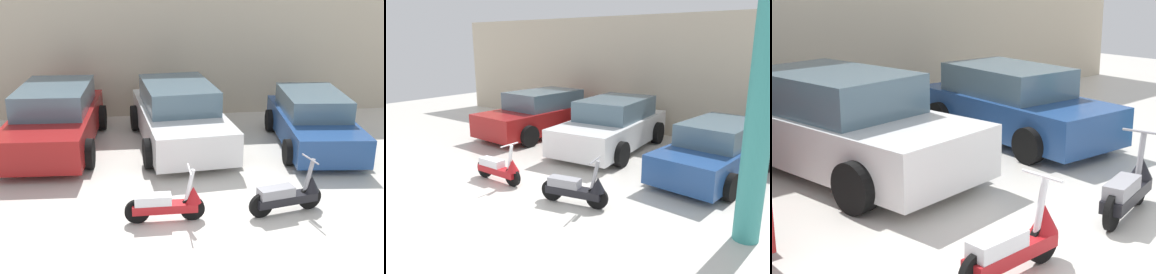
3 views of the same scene
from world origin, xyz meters
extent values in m
cube|color=beige|center=(0.00, 7.44, 1.97)|extent=(19.60, 0.12, 3.93)
cylinder|color=black|center=(-0.56, 1.07, 0.21)|extent=(0.42, 0.08, 0.42)
cylinder|color=black|center=(-1.49, 1.06, 0.21)|extent=(0.42, 0.08, 0.42)
cube|color=#B2191E|center=(-1.03, 1.06, 0.26)|extent=(1.10, 0.26, 0.15)
cube|color=white|center=(-1.22, 1.06, 0.42)|extent=(0.61, 0.25, 0.16)
cylinder|color=white|center=(-0.61, 1.07, 0.63)|extent=(0.19, 0.07, 0.59)
cylinder|color=white|center=(-0.61, 1.07, 0.93)|extent=(0.03, 0.49, 0.03)
cone|color=#B2191E|center=(-0.55, 1.07, 0.47)|extent=(0.28, 0.28, 0.27)
cylinder|color=black|center=(1.54, 1.23, 0.22)|extent=(0.44, 0.17, 0.43)
cylinder|color=black|center=(0.61, 1.02, 0.22)|extent=(0.44, 0.17, 0.43)
cube|color=black|center=(1.08, 1.12, 0.27)|extent=(1.15, 0.50, 0.15)
cube|color=gray|center=(0.88, 1.08, 0.43)|extent=(0.67, 0.38, 0.17)
cylinder|color=gray|center=(1.49, 1.22, 0.65)|extent=(0.21, 0.12, 0.61)
cylinder|color=gray|center=(1.49, 1.22, 0.95)|extent=(0.14, 0.49, 0.03)
cone|color=black|center=(1.56, 1.23, 0.48)|extent=(0.34, 0.34, 0.28)
cube|color=white|center=(-0.43, 4.85, 0.54)|extent=(2.23, 4.47, 0.72)
cube|color=slate|center=(-0.46, 5.11, 1.18)|extent=(1.82, 2.56, 0.56)
cylinder|color=black|center=(0.64, 3.62, 0.33)|extent=(0.29, 0.68, 0.66)
cylinder|color=black|center=(-1.22, 3.43, 0.33)|extent=(0.29, 0.68, 0.66)
cylinder|color=black|center=(0.36, 6.28, 0.33)|extent=(0.29, 0.68, 0.66)
cube|color=navy|center=(2.72, 4.35, 0.47)|extent=(1.91, 3.88, 0.63)
cube|color=slate|center=(2.74, 4.58, 1.03)|extent=(1.57, 2.22, 0.49)
cylinder|color=black|center=(3.42, 3.12, 0.29)|extent=(0.25, 0.59, 0.57)
cylinder|color=black|center=(1.80, 3.27, 0.29)|extent=(0.25, 0.59, 0.57)
cylinder|color=black|center=(3.64, 5.44, 0.29)|extent=(0.25, 0.59, 0.57)
cylinder|color=black|center=(2.02, 5.59, 0.29)|extent=(0.25, 0.59, 0.57)
camera|label=1|loc=(-1.40, -6.16, 4.02)|focal=45.00mm
camera|label=2|loc=(5.19, -4.17, 3.05)|focal=35.00mm
camera|label=3|loc=(-4.84, -2.30, 2.78)|focal=55.00mm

